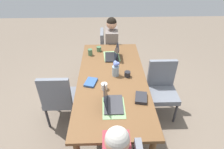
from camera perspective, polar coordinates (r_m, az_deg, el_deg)
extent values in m
plane|color=#756656|center=(3.17, 0.00, -11.93)|extent=(10.00, 10.00, 0.00)
cube|color=brown|center=(2.68, 0.00, -1.23)|extent=(2.14, 0.97, 0.04)
cylinder|color=brown|center=(3.74, 5.70, 3.20)|extent=(0.07, 0.07, 0.71)
cylinder|color=brown|center=(3.73, -6.69, 2.99)|extent=(0.07, 0.07, 0.71)
sphere|color=tan|center=(1.53, 1.77, -19.52)|extent=(0.20, 0.20, 0.20)
sphere|color=beige|center=(1.50, 1.79, -18.86)|extent=(0.19, 0.19, 0.19)
cube|color=slate|center=(4.00, -0.15, 6.54)|extent=(0.44, 0.44, 0.08)
cube|color=slate|center=(3.88, -3.00, 9.93)|extent=(0.42, 0.06, 0.45)
cylinder|color=#333338|center=(4.29, 2.33, 5.13)|extent=(0.04, 0.04, 0.37)
cylinder|color=#333338|center=(3.96, 2.69, 2.40)|extent=(0.04, 0.04, 0.37)
cylinder|color=#333338|center=(4.28, -2.77, 5.05)|extent=(0.04, 0.04, 0.37)
cylinder|color=#333338|center=(3.95, -2.82, 2.30)|extent=(0.04, 0.04, 0.37)
cube|color=#2D2D33|center=(4.04, -0.12, 3.82)|extent=(0.34, 0.36, 0.45)
cube|color=slate|center=(3.82, -0.13, 9.94)|extent=(0.40, 0.24, 0.50)
sphere|color=tan|center=(3.68, -0.14, 15.17)|extent=(0.20, 0.20, 0.20)
sphere|color=black|center=(3.67, -0.14, 15.61)|extent=(0.19, 0.19, 0.19)
cube|color=slate|center=(3.01, 15.01, -5.78)|extent=(0.44, 0.44, 0.08)
cube|color=slate|center=(2.99, 14.88, 0.44)|extent=(0.06, 0.42, 0.45)
cylinder|color=#333338|center=(3.09, 18.70, -11.08)|extent=(0.04, 0.04, 0.37)
cylinder|color=#333338|center=(2.98, 11.69, -11.61)|extent=(0.04, 0.04, 0.37)
cylinder|color=#333338|center=(3.34, 16.79, -6.45)|extent=(0.04, 0.04, 0.37)
cylinder|color=#333338|center=(3.24, 10.36, -6.76)|extent=(0.04, 0.04, 0.37)
cube|color=slate|center=(2.94, -15.36, -6.91)|extent=(0.44, 0.44, 0.08)
cube|color=slate|center=(2.64, -17.01, -5.35)|extent=(0.06, 0.42, 0.45)
cylinder|color=#333338|center=(3.27, -17.39, -7.61)|extent=(0.04, 0.04, 0.37)
cylinder|color=#333338|center=(3.19, -10.75, -7.68)|extent=(0.04, 0.04, 0.37)
cylinder|color=#333338|center=(3.02, -18.98, -12.46)|extent=(0.04, 0.04, 0.37)
cylinder|color=#333338|center=(2.93, -11.68, -12.72)|extent=(0.04, 0.04, 0.37)
cylinder|color=#8EA8B7|center=(2.67, 1.08, 1.11)|extent=(0.10, 0.10, 0.15)
sphere|color=#6B7FD1|center=(2.62, 0.99, 3.80)|extent=(0.05, 0.05, 0.05)
cylinder|color=#477A3D|center=(2.64, 0.98, 3.24)|extent=(0.01, 0.01, 0.06)
sphere|color=#6B7FD1|center=(2.61, 1.07, 3.41)|extent=(0.07, 0.07, 0.07)
cylinder|color=#477A3D|center=(2.62, 1.06, 2.93)|extent=(0.01, 0.01, 0.05)
sphere|color=#6B7FD1|center=(2.60, 1.14, 3.10)|extent=(0.07, 0.07, 0.07)
cylinder|color=#477A3D|center=(2.61, 1.14, 2.71)|extent=(0.01, 0.01, 0.04)
sphere|color=#6B7FD1|center=(2.61, 1.77, 3.29)|extent=(0.05, 0.05, 0.05)
cylinder|color=#477A3D|center=(2.62, 1.76, 2.87)|extent=(0.01, 0.01, 0.05)
cube|color=#7FAD70|center=(2.21, 0.55, -10.01)|extent=(0.36, 0.27, 0.00)
cube|color=#7FAD70|center=(3.18, -0.08, 5.57)|extent=(0.38, 0.29, 0.00)
cube|color=#38383D|center=(2.23, 0.51, -9.10)|extent=(0.32, 0.22, 0.02)
cube|color=black|center=(2.16, -1.87, -7.13)|extent=(0.31, 0.05, 0.20)
cube|color=black|center=(3.14, -0.08, 5.37)|extent=(0.32, 0.22, 0.02)
cube|color=black|center=(3.10, 1.39, 7.05)|extent=(0.31, 0.07, 0.19)
cylinder|color=#232328|center=(2.68, 4.70, 0.11)|extent=(0.09, 0.09, 0.08)
cylinder|color=white|center=(2.44, -2.39, -3.62)|extent=(0.08, 0.08, 0.09)
cylinder|color=#47704C|center=(3.35, -4.01, 7.76)|extent=(0.08, 0.08, 0.08)
cylinder|color=#47704C|center=(3.22, -6.65, 6.75)|extent=(0.07, 0.07, 0.11)
cube|color=#335693|center=(2.57, -6.47, -2.37)|extent=(0.23, 0.19, 0.03)
cube|color=#28282D|center=(2.33, 8.83, -7.00)|extent=(0.22, 0.17, 0.04)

